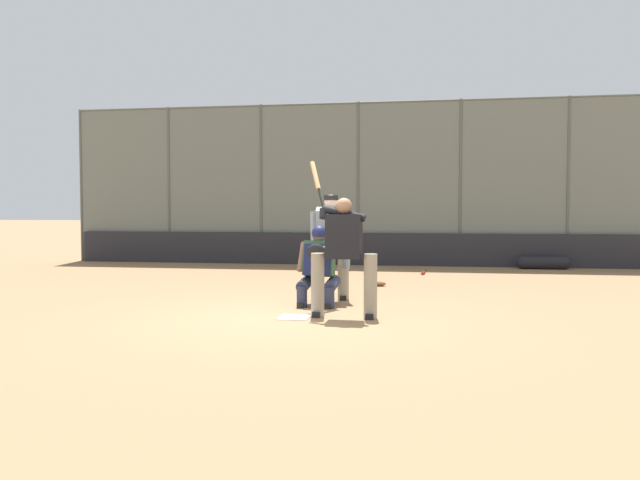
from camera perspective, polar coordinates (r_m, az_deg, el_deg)
ground_plane at (r=8.83m, az=-2.40°, el=-7.12°), size 160.00×160.00×0.00m
home_plate_marker at (r=8.83m, az=-2.40°, el=-7.08°), size 0.43×0.43×0.01m
backstop_fence at (r=17.34m, az=3.51°, el=5.45°), size 16.67×0.08×4.49m
padding_wall at (r=17.26m, az=3.45°, el=-0.83°), size 16.26×0.18×0.88m
bleachers_beyond at (r=19.77m, az=10.93°, el=-0.29°), size 11.62×2.50×1.48m
batter_at_plate at (r=8.75m, az=2.14°, el=-1.14°), size 1.04×0.64×2.23m
catcher_behind_plate at (r=9.82m, az=-0.16°, el=-2.24°), size 0.68×0.80×1.27m
umpire_home at (r=10.45m, az=1.01°, el=-0.32°), size 0.72×0.47×1.77m
spare_bat_near_backstop at (r=14.71m, az=0.14°, el=-3.03°), size 0.82×0.47×0.07m
spare_bat_by_padding at (r=15.02m, az=9.45°, el=-2.95°), size 0.13×0.84×0.07m
fielding_glove_on_dirt at (r=12.48m, az=5.37°, el=-4.00°), size 0.27×0.21×0.10m
equipment_bag_dugout_side at (r=17.00m, az=19.74°, el=-1.98°), size 1.36×0.32×0.32m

